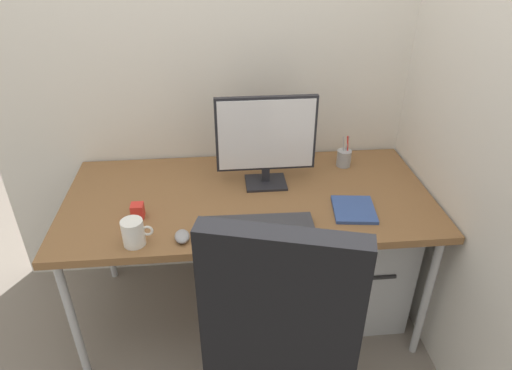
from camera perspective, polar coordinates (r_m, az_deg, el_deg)
The scene contains 13 objects.
ground_plane at distance 2.57m, azimuth -0.81°, elevation -15.43°, with size 8.00×8.00×0.00m, color slate.
wall_back at distance 2.26m, azimuth -2.03°, elevation 19.16°, with size 2.57×0.04×2.80m, color silver.
wall_side_right at distance 1.98m, azimuth 26.21°, elevation 14.51°, with size 0.04×1.69×2.80m, color silver.
desk at distance 2.12m, azimuth -0.94°, elevation -2.25°, with size 1.69×0.81×0.74m.
office_chair at distance 1.62m, azimuth 3.39°, elevation -19.64°, with size 0.65×0.67×1.19m.
filing_cabinet at distance 2.45m, azimuth 12.51°, elevation -9.74°, with size 0.45×0.47×0.58m.
monitor at distance 2.08m, azimuth 1.28°, elevation 5.95°, with size 0.46×0.16×0.44m.
keyboard at distance 1.86m, azimuth 0.32°, elevation -5.25°, with size 0.46×0.16×0.03m.
mouse at distance 1.83m, azimuth -9.34°, elevation -6.43°, with size 0.06×0.09×0.03m, color gray.
pen_holder at distance 2.37m, azimuth 11.07°, elevation 3.41°, with size 0.07×0.07×0.17m.
notebook at distance 2.03m, azimuth 12.29°, elevation -3.05°, with size 0.18×0.21×0.02m, color #334C8C.
coffee_mug at distance 1.83m, azimuth -15.25°, elevation -5.83°, with size 0.12×0.09×0.11m.
desk_clamp_accessory at distance 1.99m, azimuth -14.76°, elevation -3.17°, with size 0.05×0.05×0.06m, color red.
Camera 1 is at (-0.13, -1.77, 1.86)m, focal length 31.60 mm.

